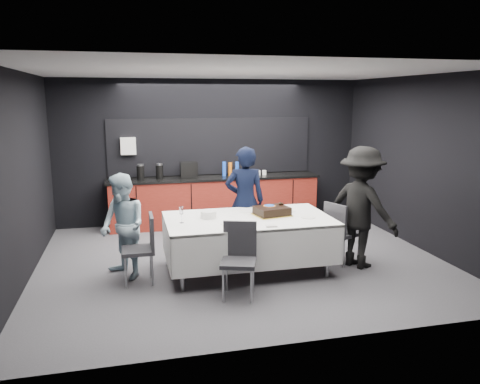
# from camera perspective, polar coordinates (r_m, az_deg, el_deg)

# --- Properties ---
(ground) EXTENTS (6.00, 6.00, 0.00)m
(ground) POSITION_cam_1_polar(r_m,az_deg,el_deg) (7.20, 0.19, -8.37)
(ground) COLOR #49484E
(ground) RESTS_ON ground
(room_shell) EXTENTS (6.04, 5.04, 2.82)m
(room_shell) POSITION_cam_1_polar(r_m,az_deg,el_deg) (6.80, 0.20, 6.53)
(room_shell) COLOR white
(room_shell) RESTS_ON ground
(kitchenette) EXTENTS (4.10, 0.64, 2.05)m
(kitchenette) POSITION_cam_1_polar(r_m,az_deg,el_deg) (9.14, -3.20, -0.58)
(kitchenette) COLOR maroon
(kitchenette) RESTS_ON ground
(party_table) EXTENTS (2.32, 1.32, 0.78)m
(party_table) POSITION_cam_1_polar(r_m,az_deg,el_deg) (6.64, 1.01, -4.29)
(party_table) COLOR #99999E
(party_table) RESTS_ON ground
(cake_assembly) EXTENTS (0.56, 0.48, 0.16)m
(cake_assembly) POSITION_cam_1_polar(r_m,az_deg,el_deg) (6.74, 3.91, -2.31)
(cake_assembly) COLOR yellow
(cake_assembly) RESTS_ON party_table
(plate_stack) EXTENTS (0.22, 0.22, 0.10)m
(plate_stack) POSITION_cam_1_polar(r_m,az_deg,el_deg) (6.59, -3.87, -2.74)
(plate_stack) COLOR white
(plate_stack) RESTS_ON party_table
(loose_plate_near) EXTENTS (0.21, 0.21, 0.01)m
(loose_plate_near) POSITION_cam_1_polar(r_m,az_deg,el_deg) (6.27, -1.44, -3.87)
(loose_plate_near) COLOR white
(loose_plate_near) RESTS_ON party_table
(loose_plate_right_a) EXTENTS (0.19, 0.19, 0.01)m
(loose_plate_right_a) POSITION_cam_1_polar(r_m,az_deg,el_deg) (7.00, 6.04, -2.31)
(loose_plate_right_a) COLOR white
(loose_plate_right_a) RESTS_ON party_table
(loose_plate_right_b) EXTENTS (0.20, 0.20, 0.01)m
(loose_plate_right_b) POSITION_cam_1_polar(r_m,az_deg,el_deg) (6.67, 8.30, -3.05)
(loose_plate_right_b) COLOR white
(loose_plate_right_b) RESTS_ON party_table
(loose_plate_far) EXTENTS (0.20, 0.20, 0.01)m
(loose_plate_far) POSITION_cam_1_polar(r_m,az_deg,el_deg) (6.92, 0.76, -2.41)
(loose_plate_far) COLOR white
(loose_plate_far) RESTS_ON party_table
(fork_pile) EXTENTS (0.16, 0.11, 0.02)m
(fork_pile) POSITION_cam_1_polar(r_m,az_deg,el_deg) (6.15, 3.84, -4.12)
(fork_pile) COLOR white
(fork_pile) RESTS_ON party_table
(champagne_flute) EXTENTS (0.06, 0.06, 0.22)m
(champagne_flute) POSITION_cam_1_polar(r_m,az_deg,el_deg) (6.33, -7.16, -2.37)
(champagne_flute) COLOR white
(champagne_flute) RESTS_ON party_table
(chair_left) EXTENTS (0.42, 0.42, 0.92)m
(chair_left) POSITION_cam_1_polar(r_m,az_deg,el_deg) (6.37, -11.65, -6.20)
(chair_left) COLOR #2B2A2F
(chair_left) RESTS_ON ground
(chair_right) EXTENTS (0.55, 0.55, 0.92)m
(chair_right) POSITION_cam_1_polar(r_m,az_deg,el_deg) (7.11, 12.04, -4.36)
(chair_right) COLOR #2B2A2F
(chair_right) RESTS_ON ground
(chair_near) EXTENTS (0.53, 0.53, 0.92)m
(chair_near) POSITION_cam_1_polar(r_m,az_deg,el_deg) (5.86, -0.11, -7.53)
(chair_near) COLOR #2B2A2F
(chair_near) RESTS_ON ground
(person_center) EXTENTS (0.67, 0.48, 1.71)m
(person_center) POSITION_cam_1_polar(r_m,az_deg,el_deg) (7.32, 0.60, -1.09)
(person_center) COLOR black
(person_center) RESTS_ON ground
(person_left) EXTENTS (0.83, 0.88, 1.44)m
(person_left) POSITION_cam_1_polar(r_m,az_deg,el_deg) (6.56, -14.08, -4.10)
(person_left) COLOR #9FBAC8
(person_left) RESTS_ON ground
(person_right) EXTENTS (1.13, 1.31, 1.76)m
(person_right) POSITION_cam_1_polar(r_m,az_deg,el_deg) (6.98, 14.58, -1.83)
(person_right) COLOR black
(person_right) RESTS_ON ground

